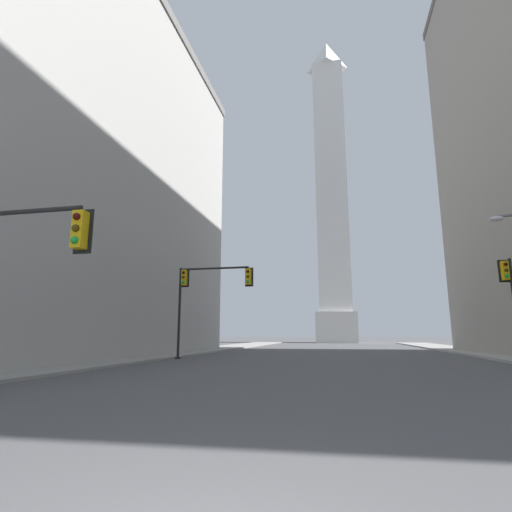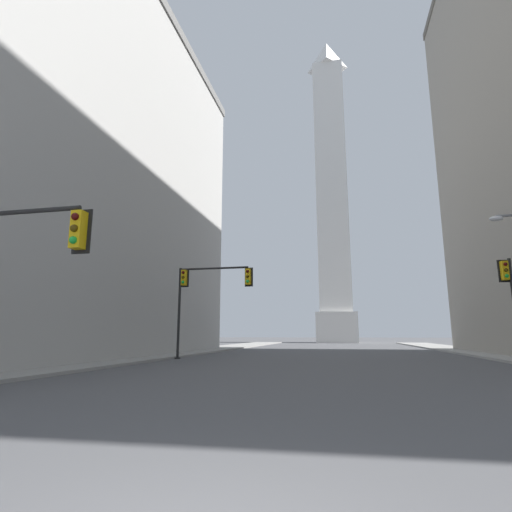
{
  "view_description": "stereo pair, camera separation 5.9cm",
  "coord_description": "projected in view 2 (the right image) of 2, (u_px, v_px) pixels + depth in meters",
  "views": [
    {
      "loc": [
        1.01,
        -2.92,
        1.69
      ],
      "look_at": [
        -8.67,
        42.54,
        10.78
      ],
      "focal_mm": 28.0,
      "sensor_mm": 36.0,
      "label": 1
    },
    {
      "loc": [
        1.07,
        -2.9,
        1.69
      ],
      "look_at": [
        -8.67,
        42.54,
        10.78
      ],
      "focal_mm": 28.0,
      "sensor_mm": 36.0,
      "label": 2
    }
  ],
  "objects": [
    {
      "name": "traffic_light_mid_right",
      "position": [
        510.0,
        294.0,
        22.72
      ],
      "size": [
        0.79,
        0.52,
        5.98
      ],
      "color": "black",
      "rests_on": "ground_plane"
    },
    {
      "name": "obelisk",
      "position": [
        332.0,
        188.0,
        83.86
      ],
      "size": [
        7.86,
        7.86,
        66.52
      ],
      "color": "silver",
      "rests_on": "ground_plane"
    },
    {
      "name": "sidewalk_left",
      "position": [
        167.0,
        354.0,
        32.39
      ],
      "size": [
        5.0,
        93.87,
        0.15
      ],
      "primitive_type": "cube",
      "color": "gray",
      "rests_on": "ground_plane"
    },
    {
      "name": "traffic_light_mid_left",
      "position": [
        203.0,
        288.0,
        28.02
      ],
      "size": [
        5.49,
        0.5,
        6.34
      ],
      "color": "black",
      "rests_on": "ground_plane"
    }
  ]
}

